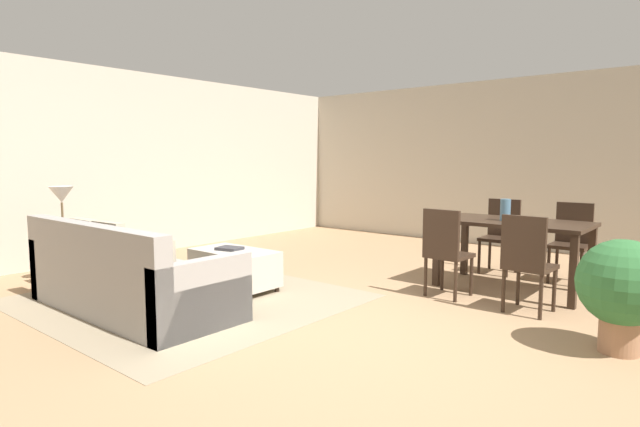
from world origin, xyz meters
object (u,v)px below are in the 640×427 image
at_px(dining_chair_near_left, 445,248).
at_px(dining_chair_far_right, 572,237).
at_px(ottoman_table, 235,267).
at_px(book_on_ottoman, 230,248).
at_px(dining_chair_far_left, 501,231).
at_px(dining_chair_near_right, 527,259).
at_px(side_table, 64,244).
at_px(vase_centerpiece, 505,210).
at_px(dining_table, 513,230).
at_px(potted_plant, 622,286).
at_px(table_lamp, 61,197).
at_px(couch, 127,280).

xyz_separation_m(dining_chair_near_left, dining_chair_far_right, (0.81, 1.58, 0.00)).
bearing_deg(dining_chair_far_right, ottoman_table, -134.67).
height_order(ottoman_table, book_on_ottoman, book_on_ottoman).
bearing_deg(ottoman_table, dining_chair_far_right, 45.33).
bearing_deg(ottoman_table, dining_chair_far_left, 55.29).
relative_size(dining_chair_near_left, dining_chair_near_right, 1.00).
height_order(side_table, vase_centerpiece, vase_centerpiece).
relative_size(dining_table, vase_centerpiece, 6.57).
bearing_deg(dining_chair_far_right, book_on_ottoman, -134.93).
distance_m(ottoman_table, dining_chair_far_left, 3.35).
height_order(side_table, potted_plant, potted_plant).
relative_size(vase_centerpiece, potted_plant, 0.28).
xyz_separation_m(table_lamp, dining_chair_near_right, (4.35, 2.24, -0.49)).
bearing_deg(side_table, dining_chair_far_left, 47.69).
bearing_deg(book_on_ottoman, table_lamp, -145.14).
height_order(dining_chair_near_right, dining_chair_far_right, same).
xyz_separation_m(side_table, book_on_ottoman, (1.56, 1.08, -0.02)).
relative_size(dining_chair_far_right, vase_centerpiece, 3.92).
height_order(dining_chair_near_left, dining_chair_far_right, same).
height_order(dining_chair_near_right, dining_chair_far_left, same).
bearing_deg(potted_plant, dining_chair_near_right, 148.14).
distance_m(dining_chair_far_left, dining_chair_far_right, 0.82).
distance_m(side_table, dining_chair_near_left, 4.19).
bearing_deg(dining_table, book_on_ottoman, -140.15).
relative_size(ottoman_table, table_lamp, 1.83).
distance_m(dining_chair_far_left, book_on_ottoman, 3.39).
relative_size(side_table, potted_plant, 0.71).
distance_m(book_on_ottoman, potted_plant, 3.70).
height_order(ottoman_table, vase_centerpiece, vase_centerpiece).
xyz_separation_m(ottoman_table, dining_chair_near_left, (1.91, 1.18, 0.27)).
bearing_deg(book_on_ottoman, dining_chair_near_left, 31.49).
height_order(table_lamp, dining_table, table_lamp).
distance_m(dining_chair_near_right, book_on_ottoman, 3.02).
height_order(side_table, dining_chair_far_left, dining_chair_far_left).
bearing_deg(side_table, potted_plant, 18.18).
bearing_deg(couch, dining_chair_far_right, 53.56).
height_order(couch, side_table, couch).
xyz_separation_m(couch, side_table, (-1.43, 0.06, 0.18)).
bearing_deg(couch, table_lamp, 177.76).
height_order(dining_chair_near_left, book_on_ottoman, dining_chair_near_left).
xyz_separation_m(dining_chair_far_right, book_on_ottoman, (-2.77, -2.78, -0.07)).
bearing_deg(table_lamp, dining_chair_near_right, 27.25).
height_order(couch, ottoman_table, couch).
bearing_deg(dining_chair_near_right, dining_chair_far_right, 90.67).
bearing_deg(dining_chair_far_right, couch, -126.44).
bearing_deg(dining_chair_near_right, dining_chair_near_left, 176.84).
relative_size(dining_table, book_on_ottoman, 5.93).
relative_size(side_table, dining_chair_far_right, 0.65).
relative_size(dining_chair_far_left, book_on_ottoman, 3.54).
height_order(couch, dining_table, couch).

